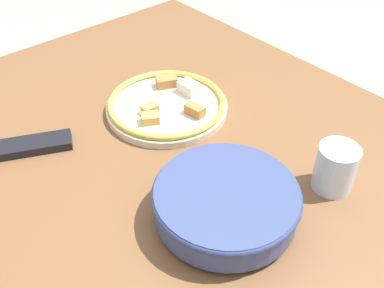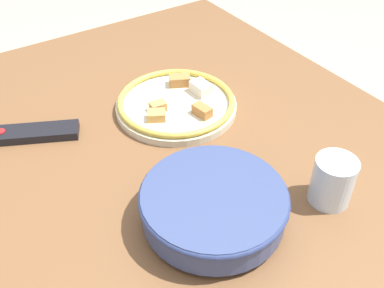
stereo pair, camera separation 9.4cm
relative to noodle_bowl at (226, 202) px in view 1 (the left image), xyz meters
The scene contains 5 objects.
dining_table 0.22m from the noodle_bowl, 18.58° to the right, with size 1.37×1.04×0.71m.
noodle_bowl is the anchor object (origin of this frame).
food_plate 0.36m from the noodle_bowl, 21.38° to the right, with size 0.29×0.29×0.05m.
tv_remote 0.47m from the noodle_bowl, 24.64° to the left, with size 0.14×0.20×0.02m.
drinking_glass 0.23m from the noodle_bowl, 109.78° to the right, with size 0.08×0.08×0.10m.
Camera 1 is at (-0.55, 0.47, 1.35)m, focal length 42.00 mm.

